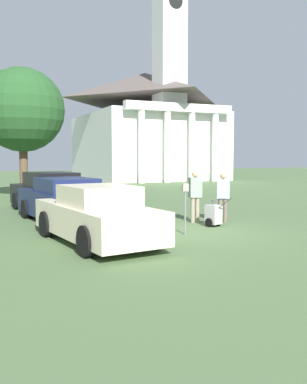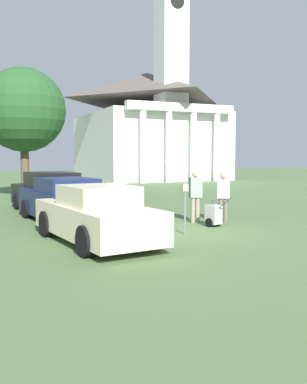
{
  "view_description": "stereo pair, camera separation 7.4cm",
  "coord_description": "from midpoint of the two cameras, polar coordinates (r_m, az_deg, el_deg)",
  "views": [
    {
      "loc": [
        -5.71,
        -10.79,
        2.2
      ],
      "look_at": [
        -0.32,
        1.45,
        1.1
      ],
      "focal_mm": 40.0,
      "sensor_mm": 36.0,
      "label": 1
    },
    {
      "loc": [
        -5.65,
        -10.82,
        2.2
      ],
      "look_at": [
        -0.32,
        1.45,
        1.1
      ],
      "focal_mm": 40.0,
      "sensor_mm": 36.0,
      "label": 2
    }
  ],
  "objects": [
    {
      "name": "parked_car_black",
      "position": [
        17.44,
        -13.47,
        -0.23
      ],
      "size": [
        2.54,
        5.38,
        1.6
      ],
      "rotation": [
        0.0,
        0.0,
        0.13
      ],
      "color": "black",
      "rests_on": "ground_plane"
    },
    {
      "name": "parked_car_cream",
      "position": [
        11.06,
        -7.51,
        -3.16
      ],
      "size": [
        2.38,
        4.81,
        1.48
      ],
      "rotation": [
        0.0,
        0.0,
        0.13
      ],
      "color": "beige",
      "rests_on": "ground_plane"
    },
    {
      "name": "church",
      "position": [
        44.29,
        -0.67,
        9.34
      ],
      "size": [
        12.2,
        15.6,
        24.36
      ],
      "color": "white",
      "rests_on": "ground_plane"
    },
    {
      "name": "parking_meter",
      "position": [
        12.11,
        4.39,
        -0.98
      ],
      "size": [
        0.18,
        0.09,
        1.45
      ],
      "color": "slate",
      "rests_on": "ground_plane"
    },
    {
      "name": "parked_car_navy",
      "position": [
        14.69,
        -11.56,
        -1.22
      ],
      "size": [
        2.5,
        5.35,
        1.5
      ],
      "rotation": [
        0.0,
        0.0,
        0.13
      ],
      "color": "#19234C",
      "rests_on": "ground_plane"
    },
    {
      "name": "ground_plane",
      "position": [
        12.4,
        4.23,
        -5.53
      ],
      "size": [
        120.0,
        120.0,
        0.0
      ],
      "primitive_type": "plane",
      "color": "#4C663D"
    },
    {
      "name": "shade_tree",
      "position": [
        24.03,
        -16.86,
        10.38
      ],
      "size": [
        4.44,
        4.44,
        6.9
      ],
      "color": "brown",
      "rests_on": "ground_plane"
    },
    {
      "name": "person_worker",
      "position": [
        14.36,
        5.75,
        -0.13
      ],
      "size": [
        0.44,
        0.27,
        1.74
      ],
      "rotation": [
        0.0,
        0.0,
        3.03
      ],
      "color": "gray",
      "rests_on": "ground_plane"
    },
    {
      "name": "equipment_cart",
      "position": [
        13.68,
        8.17,
        -2.96
      ],
      "size": [
        0.53,
        1.0,
        1.0
      ],
      "rotation": [
        0.0,
        0.0,
        0.27
      ],
      "color": "#B2B2AD",
      "rests_on": "ground_plane"
    },
    {
      "name": "person_supervisor",
      "position": [
        14.57,
        9.42,
        -0.3
      ],
      "size": [
        0.47,
        0.39,
        1.67
      ],
      "rotation": [
        0.0,
        0.0,
        2.64
      ],
      "color": "#665B4C",
      "rests_on": "ground_plane"
    }
  ]
}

